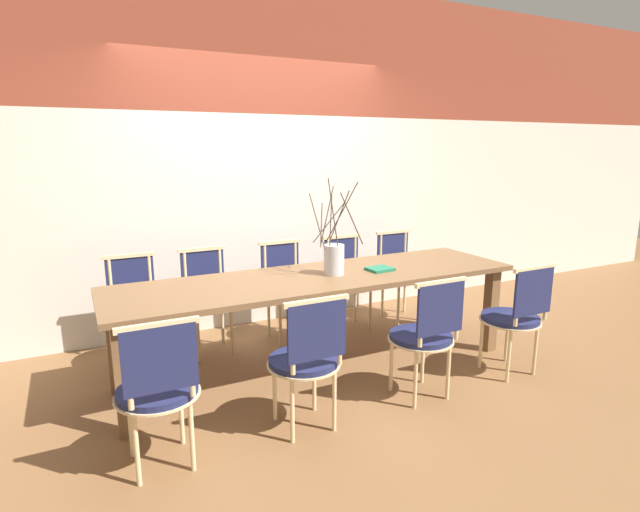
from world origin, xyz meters
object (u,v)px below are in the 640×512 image
object	(u,v)px
chair_near_center	(425,332)
vase_centerpiece	(334,258)
chair_far_center	(286,286)
book_stack	(380,269)
dining_table	(320,287)

from	to	relation	value
chair_near_center	vase_centerpiece	size ratio (longest dim) A/B	1.20
chair_near_center	chair_far_center	bearing A→B (deg)	105.16
vase_centerpiece	book_stack	world-z (taller)	vase_centerpiece
vase_centerpiece	chair_near_center	bearing A→B (deg)	-66.20
dining_table	chair_far_center	bearing A→B (deg)	87.76
dining_table	chair_far_center	xyz separation A→B (m)	(0.03, 0.73, -0.18)
chair_near_center	dining_table	bearing A→B (deg)	120.16
book_stack	dining_table	bearing A→B (deg)	172.50
chair_near_center	book_stack	distance (m)	0.73
dining_table	chair_far_center	world-z (taller)	chair_far_center
chair_near_center	book_stack	size ratio (longest dim) A/B	4.28
chair_near_center	chair_far_center	world-z (taller)	same
vase_centerpiece	book_stack	xyz separation A→B (m)	(0.38, -0.05, -0.12)
chair_far_center	book_stack	xyz separation A→B (m)	(0.46, -0.80, 0.28)
chair_far_center	book_stack	size ratio (longest dim) A/B	4.28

